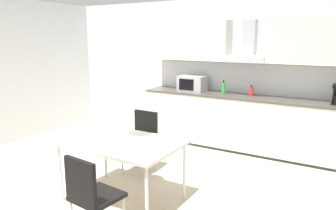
# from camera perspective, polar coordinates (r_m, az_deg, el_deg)

# --- Properties ---
(ground_plane) EXTENTS (8.63, 7.66, 0.02)m
(ground_plane) POSITION_cam_1_polar(r_m,az_deg,el_deg) (4.42, -8.87, -14.07)
(ground_plane) COLOR beige
(wall_back) EXTENTS (6.90, 0.10, 2.58)m
(wall_back) POSITION_cam_1_polar(r_m,az_deg,el_deg) (6.24, 6.18, 6.02)
(wall_back) COLOR silver
(wall_back) RESTS_ON ground_plane
(kitchen_counter) EXTENTS (3.57, 0.62, 0.94)m
(kitchen_counter) POSITION_cam_1_polar(r_m,az_deg,el_deg) (5.74, 12.76, -3.01)
(kitchen_counter) COLOR #333333
(kitchen_counter) RESTS_ON ground_plane
(backsplash_tile) EXTENTS (3.55, 0.02, 0.52)m
(backsplash_tile) POSITION_cam_1_polar(r_m,az_deg,el_deg) (5.87, 13.94, 4.47)
(backsplash_tile) COLOR silver
(backsplash_tile) RESTS_ON kitchen_counter
(upper_wall_cabinets) EXTENTS (3.55, 0.40, 0.70)m
(upper_wall_cabinets) POSITION_cam_1_polar(r_m,az_deg,el_deg) (5.68, 13.79, 10.69)
(upper_wall_cabinets) COLOR silver
(microwave) EXTENTS (0.48, 0.35, 0.28)m
(microwave) POSITION_cam_1_polar(r_m,az_deg,el_deg) (5.97, 4.29, 3.75)
(microwave) COLOR #ADADB2
(microwave) RESTS_ON kitchen_counter
(bottle_green) EXTENTS (0.06, 0.06, 0.25)m
(bottle_green) POSITION_cam_1_polar(r_m,az_deg,el_deg) (5.71, 9.61, 2.89)
(bottle_green) COLOR green
(bottle_green) RESTS_ON kitchen_counter
(bottle_red) EXTENTS (0.08, 0.08, 0.18)m
(bottle_red) POSITION_cam_1_polar(r_m,az_deg,el_deg) (5.65, 14.27, 2.32)
(bottle_red) COLOR red
(bottle_red) RESTS_ON kitchen_counter
(dining_table) EXTENTS (1.35, 0.91, 0.73)m
(dining_table) POSITION_cam_1_polar(r_m,az_deg,el_deg) (3.85, -8.05, -6.87)
(dining_table) COLOR silver
(dining_table) RESTS_ON ground_plane
(chair_far_left) EXTENTS (0.40, 0.40, 0.87)m
(chair_far_left) POSITION_cam_1_polar(r_m,az_deg,el_deg) (4.70, -4.52, -5.28)
(chair_far_left) COLOR black
(chair_far_left) RESTS_ON ground_plane
(chair_near_right) EXTENTS (0.44, 0.44, 0.87)m
(chair_near_right) POSITION_cam_1_polar(r_m,az_deg,el_deg) (3.15, -13.43, -14.45)
(chair_near_right) COLOR black
(chair_near_right) RESTS_ON ground_plane
(pendant_lamp) EXTENTS (0.32, 0.32, 0.22)m
(pendant_lamp) POSITION_cam_1_polar(r_m,az_deg,el_deg) (3.65, -8.59, 10.93)
(pendant_lamp) COLOR silver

